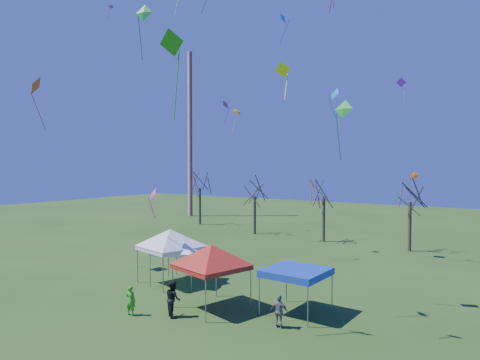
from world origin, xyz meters
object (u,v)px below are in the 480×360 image
at_px(tree_0, 200,175).
at_px(tent_white_west, 170,233).
at_px(person_green, 131,301).
at_px(tree_2, 324,180).
at_px(radio_mast, 190,134).
at_px(tree_3, 410,184).
at_px(tree_1, 255,183).
at_px(tent_white_mid, 179,237).
at_px(tent_blue, 296,273).
at_px(tent_red, 211,249).
at_px(person_dark, 173,298).
at_px(person_grey, 279,311).

distance_m(tree_0, tent_white_west, 28.20).
bearing_deg(person_green, tree_2, -100.75).
relative_size(tent_white_west, person_green, 2.95).
xyz_separation_m(radio_mast, tree_3, (34.03, -9.96, -6.42)).
height_order(tree_1, tent_white_mid, tree_1).
height_order(tree_2, tent_blue, tree_2).
relative_size(tent_red, tent_blue, 1.40).
bearing_deg(tent_blue, tree_1, 126.05).
relative_size(tent_white_mid, tent_blue, 1.28).
bearing_deg(tent_white_mid, tent_red, -30.78).
distance_m(tree_1, tent_white_west, 21.30).
xyz_separation_m(radio_mast, tree_1, (17.23, -9.35, -6.71)).
distance_m(tree_2, person_dark, 25.29).
height_order(tree_1, tent_red, tree_1).
bearing_deg(tree_3, tent_white_west, -119.10).
xyz_separation_m(tree_1, person_grey, (15.52, -23.29, -5.00)).
bearing_deg(radio_mast, tree_3, -16.31).
distance_m(radio_mast, person_grey, 47.70).
distance_m(radio_mast, tree_0, 11.45).
height_order(tent_white_mid, person_dark, tent_white_mid).
relative_size(tree_0, tent_white_west, 1.85).
bearing_deg(tent_red, tree_0, 129.63).
bearing_deg(radio_mast, person_dark, -51.33).
relative_size(radio_mast, tree_2, 3.06).
bearing_deg(tree_3, tree_1, 177.94).
height_order(tree_1, person_dark, tree_1).
height_order(radio_mast, person_grey, radio_mast).
bearing_deg(tree_2, tree_3, -2.27).
relative_size(tree_1, person_dark, 4.06).
bearing_deg(tent_blue, tent_white_west, 175.78).
xyz_separation_m(tent_red, person_grey, (4.41, -0.44, -2.47)).
height_order(radio_mast, person_green, radio_mast).
distance_m(tree_2, tent_white_west, 20.45).
distance_m(tree_1, person_dark, 27.36).
bearing_deg(tent_white_west, tree_3, 60.90).
bearing_deg(tree_1, tent_white_mid, -72.58).
relative_size(tree_1, tent_red, 1.71).
height_order(person_grey, person_dark, person_dark).
height_order(tent_white_west, tent_blue, tent_white_west).
height_order(tent_white_mid, tent_red, tent_red).
distance_m(tree_3, tent_white_west, 22.75).
relative_size(tent_blue, person_dark, 1.70).
bearing_deg(tree_3, radio_mast, 163.69).
bearing_deg(person_grey, radio_mast, -46.12).
height_order(tent_red, person_dark, tent_red).
relative_size(person_green, person_dark, 0.83).
distance_m(tent_white_west, tent_white_mid, 0.66).
xyz_separation_m(tent_white_west, person_grey, (9.70, -2.96, -2.55)).
bearing_deg(tent_white_mid, person_grey, -19.77).
xyz_separation_m(radio_mast, tree_0, (7.15, -6.62, -6.01)).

